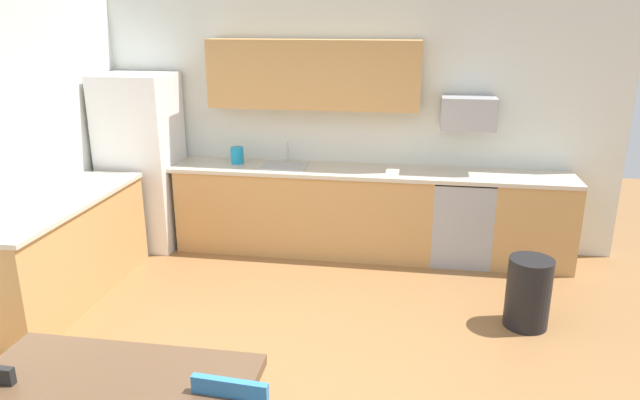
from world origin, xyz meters
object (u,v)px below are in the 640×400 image
at_px(microwave, 468,113).
at_px(oven_range, 461,218).
at_px(trash_bin, 528,293).
at_px(refrigerator, 142,162).
at_px(kettle, 237,156).

bearing_deg(microwave, oven_range, -90.00).
height_order(oven_range, trash_bin, oven_range).
bearing_deg(oven_range, trash_bin, -70.88).
distance_m(oven_range, trash_bin, 1.43).
bearing_deg(trash_bin, oven_range, 109.12).
height_order(refrigerator, microwave, refrigerator).
relative_size(trash_bin, kettle, 3.00).
bearing_deg(trash_bin, refrigerator, 162.13).
distance_m(microwave, trash_bin, 1.97).
bearing_deg(kettle, microwave, 1.19).
bearing_deg(kettle, refrigerator, -172.93).
bearing_deg(refrigerator, kettle, 7.07).
distance_m(oven_range, kettle, 2.48).
bearing_deg(refrigerator, microwave, 2.97).
xyz_separation_m(oven_range, kettle, (-2.42, 0.05, 0.56)).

